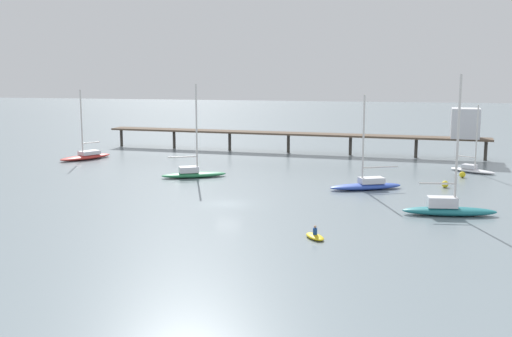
{
  "coord_description": "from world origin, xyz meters",
  "views": [
    {
      "loc": [
        15.93,
        -61.64,
        14.15
      ],
      "look_at": [
        0.0,
        14.14,
        1.5
      ],
      "focal_mm": 43.72,
      "sensor_mm": 36.0,
      "label": 1
    }
  ],
  "objects_px": {
    "mooring_buoy_near": "(462,175)",
    "sailboat_white": "(472,168)",
    "sailboat_blue": "(367,184)",
    "sailboat_teal": "(448,207)",
    "sailboat_red": "(86,155)",
    "mooring_buoy_inner": "(445,184)",
    "sailboat_green": "(193,172)",
    "pier": "(377,129)",
    "dinghy_yellow": "(315,236)"
  },
  "relations": [
    {
      "from": "sailboat_white",
      "to": "dinghy_yellow",
      "type": "bearing_deg",
      "value": -114.57
    },
    {
      "from": "mooring_buoy_inner",
      "to": "sailboat_green",
      "type": "bearing_deg",
      "value": 179.22
    },
    {
      "from": "sailboat_green",
      "to": "sailboat_teal",
      "type": "relative_size",
      "value": 0.89
    },
    {
      "from": "pier",
      "to": "sailboat_white",
      "type": "relative_size",
      "value": 6.98
    },
    {
      "from": "sailboat_blue",
      "to": "mooring_buoy_near",
      "type": "bearing_deg",
      "value": 41.62
    },
    {
      "from": "sailboat_green",
      "to": "mooring_buoy_inner",
      "type": "distance_m",
      "value": 31.38
    },
    {
      "from": "sailboat_white",
      "to": "sailboat_red",
      "type": "height_order",
      "value": "sailboat_red"
    },
    {
      "from": "sailboat_green",
      "to": "sailboat_red",
      "type": "xyz_separation_m",
      "value": [
        -21.13,
        11.98,
        -0.09
      ]
    },
    {
      "from": "sailboat_blue",
      "to": "sailboat_teal",
      "type": "bearing_deg",
      "value": -54.67
    },
    {
      "from": "sailboat_green",
      "to": "dinghy_yellow",
      "type": "distance_m",
      "value": 31.96
    },
    {
      "from": "sailboat_green",
      "to": "pier",
      "type": "bearing_deg",
      "value": 47.26
    },
    {
      "from": "sailboat_teal",
      "to": "sailboat_red",
      "type": "relative_size",
      "value": 1.26
    },
    {
      "from": "mooring_buoy_near",
      "to": "sailboat_white",
      "type": "bearing_deg",
      "value": 68.94
    },
    {
      "from": "mooring_buoy_inner",
      "to": "sailboat_blue",
      "type": "bearing_deg",
      "value": -161.33
    },
    {
      "from": "sailboat_green",
      "to": "sailboat_white",
      "type": "height_order",
      "value": "sailboat_green"
    },
    {
      "from": "sailboat_green",
      "to": "sailboat_white",
      "type": "xyz_separation_m",
      "value": [
        35.91,
        11.61,
        -0.14
      ]
    },
    {
      "from": "sailboat_teal",
      "to": "sailboat_red",
      "type": "xyz_separation_m",
      "value": [
        -51.53,
        26.93,
        -0.22
      ]
    },
    {
      "from": "dinghy_yellow",
      "to": "sailboat_blue",
      "type": "bearing_deg",
      "value": 81.11
    },
    {
      "from": "sailboat_blue",
      "to": "sailboat_red",
      "type": "bearing_deg",
      "value": 160.38
    },
    {
      "from": "sailboat_red",
      "to": "dinghy_yellow",
      "type": "distance_m",
      "value": 54.99
    },
    {
      "from": "sailboat_blue",
      "to": "mooring_buoy_inner",
      "type": "xyz_separation_m",
      "value": [
        9.09,
        3.07,
        -0.25
      ]
    },
    {
      "from": "pier",
      "to": "sailboat_green",
      "type": "bearing_deg",
      "value": -132.74
    },
    {
      "from": "pier",
      "to": "mooring_buoy_near",
      "type": "xyz_separation_m",
      "value": [
        11.25,
        -17.75,
        -4.02
      ]
    },
    {
      "from": "pier",
      "to": "sailboat_white",
      "type": "bearing_deg",
      "value": -45.37
    },
    {
      "from": "sailboat_red",
      "to": "dinghy_yellow",
      "type": "xyz_separation_m",
      "value": [
        39.92,
        -37.82,
        -0.38
      ]
    },
    {
      "from": "sailboat_green",
      "to": "mooring_buoy_inner",
      "type": "bearing_deg",
      "value": -0.78
    },
    {
      "from": "sailboat_blue",
      "to": "sailboat_green",
      "type": "xyz_separation_m",
      "value": [
        -22.29,
        3.5,
        0.04
      ]
    },
    {
      "from": "mooring_buoy_inner",
      "to": "sailboat_white",
      "type": "bearing_deg",
      "value": 69.34
    },
    {
      "from": "pier",
      "to": "mooring_buoy_near",
      "type": "relative_size",
      "value": 81.18
    },
    {
      "from": "sailboat_teal",
      "to": "sailboat_red",
      "type": "height_order",
      "value": "sailboat_teal"
    },
    {
      "from": "sailboat_red",
      "to": "mooring_buoy_inner",
      "type": "height_order",
      "value": "sailboat_red"
    },
    {
      "from": "sailboat_white",
      "to": "mooring_buoy_near",
      "type": "distance_m",
      "value": 4.9
    },
    {
      "from": "mooring_buoy_inner",
      "to": "pier",
      "type": "bearing_deg",
      "value": 108.56
    },
    {
      "from": "sailboat_white",
      "to": "dinghy_yellow",
      "type": "xyz_separation_m",
      "value": [
        -17.12,
        -37.46,
        -0.33
      ]
    },
    {
      "from": "sailboat_teal",
      "to": "sailboat_red",
      "type": "bearing_deg",
      "value": 152.41
    },
    {
      "from": "sailboat_teal",
      "to": "mooring_buoy_near",
      "type": "height_order",
      "value": "sailboat_teal"
    },
    {
      "from": "sailboat_green",
      "to": "mooring_buoy_inner",
      "type": "xyz_separation_m",
      "value": [
        31.37,
        -0.43,
        -0.28
      ]
    },
    {
      "from": "sailboat_teal",
      "to": "sailboat_white",
      "type": "bearing_deg",
      "value": 78.28
    },
    {
      "from": "sailboat_blue",
      "to": "dinghy_yellow",
      "type": "height_order",
      "value": "sailboat_blue"
    },
    {
      "from": "pier",
      "to": "sailboat_red",
      "type": "bearing_deg",
      "value": -163.78
    },
    {
      "from": "dinghy_yellow",
      "to": "sailboat_green",
      "type": "bearing_deg",
      "value": 126.02
    },
    {
      "from": "sailboat_blue",
      "to": "sailboat_white",
      "type": "distance_m",
      "value": 20.35
    },
    {
      "from": "dinghy_yellow",
      "to": "mooring_buoy_inner",
      "type": "relative_size",
      "value": 3.3
    },
    {
      "from": "sailboat_red",
      "to": "dinghy_yellow",
      "type": "bearing_deg",
      "value": -43.46
    },
    {
      "from": "sailboat_red",
      "to": "mooring_buoy_inner",
      "type": "xyz_separation_m",
      "value": [
        52.5,
        -12.41,
        -0.19
      ]
    },
    {
      "from": "sailboat_green",
      "to": "dinghy_yellow",
      "type": "relative_size",
      "value": 4.47
    },
    {
      "from": "sailboat_white",
      "to": "dinghy_yellow",
      "type": "distance_m",
      "value": 41.19
    },
    {
      "from": "sailboat_red",
      "to": "dinghy_yellow",
      "type": "relative_size",
      "value": 3.98
    },
    {
      "from": "pier",
      "to": "mooring_buoy_inner",
      "type": "xyz_separation_m",
      "value": [
        8.47,
        -25.22,
        -4.0
      ]
    },
    {
      "from": "sailboat_red",
      "to": "mooring_buoy_near",
      "type": "xyz_separation_m",
      "value": [
        55.28,
        -4.94,
        -0.2
      ]
    }
  ]
}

